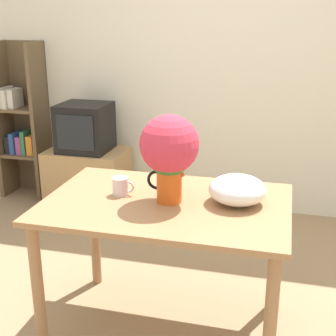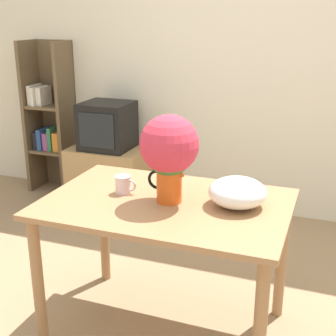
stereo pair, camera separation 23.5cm
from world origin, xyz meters
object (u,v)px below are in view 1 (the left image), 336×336
white_bowl (237,190)px  tv_set (85,127)px  coffee_mug (121,186)px  flower_vase (170,150)px

white_bowl → tv_set: 2.07m
coffee_mug → tv_set: (-0.87, 1.48, -0.07)m
flower_vase → white_bowl: 0.40m
flower_vase → coffee_mug: (-0.27, 0.03, -0.23)m
white_bowl → flower_vase: bearing=-169.6°
tv_set → flower_vase: bearing=-52.8°
coffee_mug → white_bowl: bearing=3.2°
flower_vase → coffee_mug: size_ratio=3.79×
flower_vase → tv_set: (-1.14, 1.51, -0.30)m
coffee_mug → tv_set: size_ratio=0.28×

